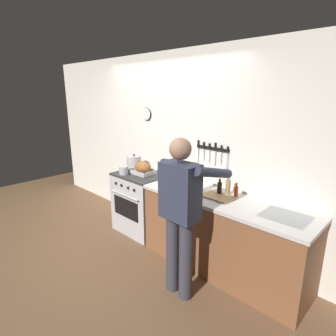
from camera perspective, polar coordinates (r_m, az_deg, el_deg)
The scene contains 12 objects.
ground_plane at distance 3.78m, azimuth -14.82°, elevation -18.22°, with size 8.00×8.00×0.00m, color brown.
wall_back at distance 4.07m, azimuth 0.32°, elevation 4.65°, with size 6.00×0.13×2.60m.
counter_block at distance 3.37m, azimuth 11.25°, elevation -13.29°, with size 2.03×0.65×0.90m.
stove at distance 4.23m, azimuth -5.29°, elevation -7.04°, with size 0.76×0.67×0.90m.
person_cook at distance 2.74m, azimuth 2.73°, elevation -8.43°, with size 0.51×0.63×1.66m.
roasting_pan at distance 4.05m, azimuth -5.26°, elevation -0.02°, with size 0.35×0.26×0.19m.
stock_pot at distance 4.25m, azimuth -7.00°, elevation 1.03°, with size 0.22×0.22×0.25m.
saucepan at distance 4.07m, azimuth -9.12°, elevation -0.47°, with size 0.13×0.13×0.12m.
cutting_board at distance 3.21m, azimuth 10.29°, elevation -5.83°, with size 0.36×0.24×0.02m, color tan.
bottle_vinegar at distance 3.26m, azimuth 12.27°, elevation -3.88°, with size 0.06×0.06×0.25m.
bottle_soy_sauce at distance 3.28m, azimuth 10.57°, elevation -4.10°, with size 0.06×0.06×0.19m.
bottle_hot_sauce at distance 3.23m, azimuth 13.88°, elevation -4.76°, with size 0.04×0.04×0.17m.
Camera 1 is at (2.77, -1.54, 2.06)m, focal length 29.56 mm.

